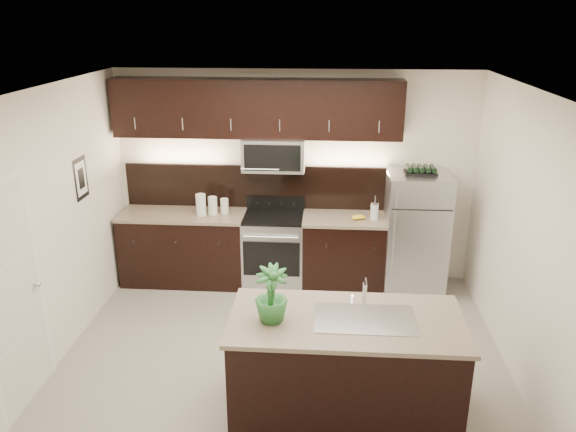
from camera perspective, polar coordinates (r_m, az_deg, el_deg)
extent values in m
plane|color=gray|center=(5.93, -0.54, -14.21)|extent=(4.50, 4.50, 0.00)
cube|color=silver|center=(7.18, 0.72, 3.95)|extent=(4.50, 0.02, 2.70)
cube|color=silver|center=(3.53, -3.34, -14.24)|extent=(4.50, 0.02, 2.70)
cube|color=silver|center=(5.91, -22.90, -1.27)|extent=(0.02, 4.00, 2.70)
cube|color=silver|center=(5.59, 23.09, -2.49)|extent=(0.02, 4.00, 2.70)
cube|color=white|center=(4.95, -0.65, 12.63)|extent=(4.50, 4.00, 0.02)
cube|color=silver|center=(5.39, -25.93, -7.71)|extent=(0.04, 0.80, 2.02)
sphere|color=silver|center=(5.63, -24.09, -6.37)|extent=(0.06, 0.06, 0.06)
cube|color=black|center=(6.45, -20.27, 3.61)|extent=(0.01, 0.32, 0.46)
cube|color=white|center=(6.45, -20.25, 3.61)|extent=(0.00, 0.24, 0.36)
cube|color=black|center=(7.41, -10.46, -3.27)|extent=(1.57, 0.62, 0.90)
cube|color=black|center=(7.19, 6.21, -3.79)|extent=(1.16, 0.62, 0.90)
cube|color=#B2B2B7|center=(7.21, -1.45, -3.59)|extent=(0.76, 0.62, 0.90)
cube|color=black|center=(7.04, -1.48, -0.11)|extent=(0.76, 0.60, 0.03)
cube|color=tan|center=(7.24, -10.69, 0.15)|extent=(1.59, 0.65, 0.04)
cube|color=tan|center=(7.01, 6.35, -0.27)|extent=(1.18, 0.65, 0.04)
cube|color=black|center=(7.24, -2.89, 2.99)|extent=(3.49, 0.02, 0.56)
cube|color=#B2B2B7|center=(6.92, -1.45, 6.32)|extent=(0.76, 0.40, 0.40)
cube|color=black|center=(6.87, -3.19, 10.87)|extent=(3.49, 0.33, 0.70)
cube|color=black|center=(5.02, 5.77, -15.16)|extent=(1.90, 0.90, 0.90)
cube|color=tan|center=(4.77, 5.97, -10.53)|extent=(1.96, 0.96, 0.04)
cube|color=silver|center=(4.76, 7.81, -10.29)|extent=(0.84, 0.50, 0.01)
cylinder|color=silver|center=(4.89, 7.74, -7.89)|extent=(0.03, 0.03, 0.24)
cylinder|color=silver|center=(4.76, 7.87, -6.69)|extent=(0.02, 0.14, 0.02)
cylinder|color=silver|center=(4.72, 7.89, -7.61)|extent=(0.02, 0.02, 0.10)
cube|color=#B2B2B7|center=(7.09, 12.80, -1.77)|extent=(0.74, 0.67, 1.53)
cube|color=black|center=(6.85, 13.30, 4.30)|extent=(0.38, 0.23, 0.03)
cylinder|color=black|center=(6.82, 12.13, 4.72)|extent=(0.06, 0.22, 0.06)
cylinder|color=black|center=(6.83, 12.73, 4.70)|extent=(0.06, 0.22, 0.06)
cylinder|color=black|center=(6.84, 13.33, 4.68)|extent=(0.06, 0.22, 0.06)
cylinder|color=black|center=(6.85, 13.93, 4.66)|extent=(0.06, 0.22, 0.06)
cylinder|color=black|center=(6.86, 14.52, 4.63)|extent=(0.06, 0.22, 0.06)
imported|color=#27622A|center=(4.59, -1.71, -7.96)|extent=(0.31, 0.31, 0.48)
cylinder|color=silver|center=(7.08, -8.84, 1.15)|extent=(0.12, 0.12, 0.27)
cylinder|color=silver|center=(7.10, -7.65, 1.06)|extent=(0.11, 0.11, 0.23)
cylinder|color=silver|center=(7.12, -6.47, 1.02)|extent=(0.10, 0.10, 0.19)
cylinder|color=silver|center=(6.95, 8.77, 0.44)|extent=(0.10, 0.10, 0.20)
cylinder|color=silver|center=(6.91, 8.82, 1.29)|extent=(0.10, 0.10, 0.02)
cylinder|color=silver|center=(6.90, 8.84, 1.68)|extent=(0.01, 0.01, 0.08)
ellipsoid|color=gold|center=(6.92, 6.74, -0.14)|extent=(0.21, 0.19, 0.06)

